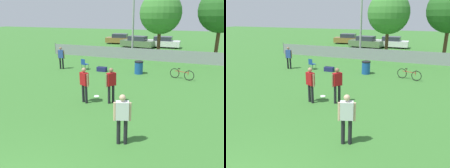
% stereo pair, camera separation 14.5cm
% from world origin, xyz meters
% --- Properties ---
extents(fence_backline, '(21.12, 0.07, 1.21)m').
position_xyz_m(fence_backline, '(0.00, 18.00, 0.55)').
color(fence_backline, gray).
rests_on(fence_backline, ground_plane).
extents(light_pole, '(0.90, 0.36, 8.08)m').
position_xyz_m(light_pole, '(-2.22, 19.43, 4.79)').
color(light_pole, '#9E9EA3').
rests_on(light_pole, ground_plane).
extents(tree_near_pole, '(3.93, 3.93, 6.26)m').
position_xyz_m(tree_near_pole, '(0.38, 19.56, 4.28)').
color(tree_near_pole, brown).
rests_on(tree_near_pole, ground_plane).
extents(tree_far_right, '(3.99, 3.99, 6.54)m').
position_xyz_m(tree_far_right, '(5.62, 20.12, 4.52)').
color(tree_far_right, brown).
rests_on(tree_far_right, ground_plane).
extents(player_defender_red, '(0.54, 0.37, 1.77)m').
position_xyz_m(player_defender_red, '(-1.13, 6.69, 1.03)').
color(player_defender_red, black).
rests_on(player_defender_red, ground_plane).
extents(player_receiver_white, '(0.56, 0.34, 1.77)m').
position_xyz_m(player_receiver_white, '(1.70, 3.88, 1.03)').
color(player_receiver_white, black).
rests_on(player_receiver_white, ground_plane).
extents(player_thrower_red, '(0.43, 0.48, 1.77)m').
position_xyz_m(player_thrower_red, '(0.10, 7.09, 1.03)').
color(player_thrower_red, black).
rests_on(player_thrower_red, ground_plane).
extents(spectator_in_blue, '(0.56, 0.28, 1.74)m').
position_xyz_m(spectator_in_blue, '(-6.07, 12.30, 1.01)').
color(spectator_in_blue, black).
rests_on(spectator_in_blue, ground_plane).
extents(frisbee_disc, '(0.29, 0.29, 0.03)m').
position_xyz_m(frisbee_disc, '(-0.93, 7.63, 0.01)').
color(frisbee_disc, white).
rests_on(frisbee_disc, ground_plane).
extents(folding_chair_sideline, '(0.55, 0.55, 0.85)m').
position_xyz_m(folding_chair_sideline, '(-4.28, 12.73, 0.49)').
color(folding_chair_sideline, '#333338').
rests_on(folding_chair_sideline, ground_plane).
extents(bicycle_sideline, '(1.60, 0.64, 0.72)m').
position_xyz_m(bicycle_sideline, '(3.08, 12.60, 0.35)').
color(bicycle_sideline, black).
rests_on(bicycle_sideline, ground_plane).
extents(trash_bin, '(0.63, 0.63, 0.94)m').
position_xyz_m(trash_bin, '(0.04, 12.97, 0.47)').
color(trash_bin, '#194C99').
rests_on(trash_bin, ground_plane).
extents(gear_bag_sideline, '(0.73, 0.40, 0.35)m').
position_xyz_m(gear_bag_sideline, '(-2.77, 12.71, 0.16)').
color(gear_bag_sideline, navy).
rests_on(gear_bag_sideline, ground_plane).
extents(parked_car_tan, '(4.21, 2.11, 1.45)m').
position_xyz_m(parked_car_tan, '(-6.66, 28.73, 0.70)').
color(parked_car_tan, black).
rests_on(parked_car_tan, ground_plane).
extents(parked_car_olive, '(4.47, 2.22, 1.48)m').
position_xyz_m(parked_car_olive, '(-3.31, 25.87, 0.70)').
color(parked_car_olive, black).
rests_on(parked_car_olive, ground_plane).
extents(parked_car_white, '(4.33, 1.81, 1.43)m').
position_xyz_m(parked_car_white, '(-0.17, 26.98, 0.70)').
color(parked_car_white, black).
rests_on(parked_car_white, ground_plane).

